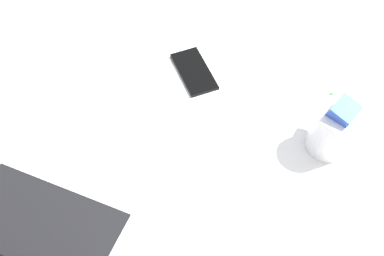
{
  "coord_description": "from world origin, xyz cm",
  "views": [
    {
      "loc": [
        22.66,
        57.65,
        105.54
      ],
      "look_at": [
        18.24,
        -2.1,
        24.0
      ],
      "focal_mm": 47.19,
      "sensor_mm": 36.0,
      "label": 1
    }
  ],
  "objects": [
    {
      "name": "cell_phone",
      "position": [
        16.24,
        -22.56,
        18.4
      ],
      "size": [
        10.7,
        15.4,
        0.8
      ],
      "primitive_type": "cube",
      "rotation": [
        0.0,
        0.0,
        0.31
      ],
      "color": "black",
      "rests_on": "bed_mattress"
    },
    {
      "name": "snack_cup",
      "position": [
        -9.96,
        -0.47,
        24.04
      ],
      "size": [
        9.03,
        10.43,
        14.53
      ],
      "color": "silver",
      "rests_on": "bed_mattress"
    },
    {
      "name": "laptop",
      "position": [
        49.79,
        19.33,
        22.41
      ],
      "size": [
        39.85,
        35.5,
        23.0
      ],
      "rotation": [
        0.0,
        0.0,
        -0.47
      ],
      "color": "silver",
      "rests_on": "bed_mattress"
    },
    {
      "name": "bed_mattress",
      "position": [
        0.0,
        0.0,
        9.0
      ],
      "size": [
        180.0,
        140.0,
        18.0
      ],
      "primitive_type": "cube",
      "color": "white",
      "rests_on": "ground"
    }
  ]
}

